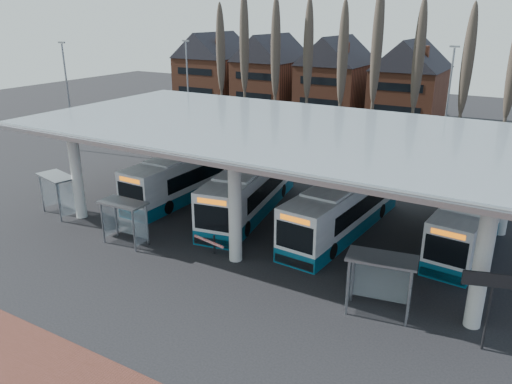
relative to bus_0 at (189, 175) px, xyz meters
The scene contains 16 objects.
ground 12.90m from the bus_0, 48.30° to the right, with size 140.00×140.00×0.00m, color black.
station_canopy 9.61m from the bus_0, 10.39° to the right, with size 32.00×16.00×6.34m.
poplar_row 25.97m from the bus_0, 70.02° to the left, with size 45.10×1.10×14.50m.
townhouse_row 35.47m from the bus_0, 101.86° to the left, with size 36.80×10.30×12.25m.
lamp_post_a 16.10m from the bus_0, 127.31° to the left, with size 0.80×0.16×10.17m.
lamp_post_b 22.26m from the bus_0, 48.55° to the left, with size 0.80×0.16×10.17m.
lamp_post_d 18.43m from the bus_0, 165.75° to the left, with size 0.80×0.16×10.17m.
bus_0 is the anchor object (origin of this frame).
bus_1 5.63m from the bus_0, ahead, with size 4.57×12.17×3.31m.
bus_2 12.14m from the bus_0, ahead, with size 3.39×11.85×3.25m.
bus_3 19.19m from the bus_0, ahead, with size 3.26×11.18×3.06m.
shelter_0 8.88m from the bus_0, 124.54° to the right, with size 3.16×2.10×2.69m.
shelter_1 8.64m from the bus_0, 77.11° to the right, with size 2.80×1.45×2.57m.
shelter_2 18.53m from the bus_0, 25.67° to the right, with size 3.19×1.98×2.77m.
info_sign_0 22.83m from the bus_0, 22.07° to the right, with size 2.22×0.81×3.40m.
barrier 10.33m from the bus_0, 46.31° to the right, with size 2.21×0.82×1.12m.
Camera 1 is at (13.20, -17.88, 12.64)m, focal length 35.00 mm.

